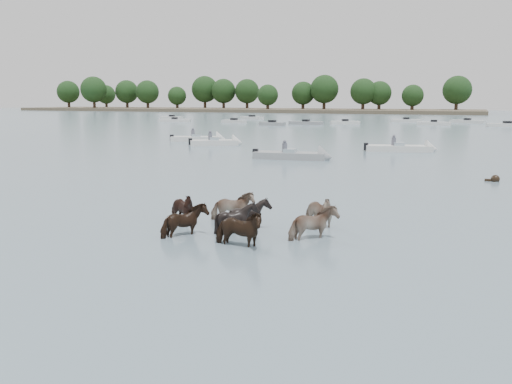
% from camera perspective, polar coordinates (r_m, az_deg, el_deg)
% --- Properties ---
extents(ground, '(400.00, 400.00, 0.00)m').
position_cam_1_polar(ground, '(15.87, -4.01, -5.07)').
color(ground, slate).
rests_on(ground, ground).
extents(shoreline, '(160.00, 30.00, 1.00)m').
position_cam_1_polar(shoreline, '(180.88, -2.63, 8.92)').
color(shoreline, '#4C4233').
rests_on(shoreline, ground).
extents(pony_herd, '(6.41, 4.36, 1.33)m').
position_cam_1_polar(pony_herd, '(16.58, -1.23, -3.00)').
color(pony_herd, black).
rests_on(pony_herd, ground).
extents(swimming_pony, '(0.72, 0.44, 0.44)m').
position_cam_1_polar(swimming_pony, '(29.34, 24.51, 1.25)').
color(swimming_pony, black).
rests_on(swimming_pony, ground).
extents(motorboat_a, '(4.91, 3.77, 1.92)m').
position_cam_1_polar(motorboat_a, '(48.07, -3.72, 5.39)').
color(motorboat_a, silver).
rests_on(motorboat_a, ground).
extents(motorboat_b, '(5.73, 2.25, 1.92)m').
position_cam_1_polar(motorboat_b, '(36.70, 4.90, 3.92)').
color(motorboat_b, gray).
rests_on(motorboat_b, ground).
extents(motorboat_c, '(5.84, 2.95, 1.92)m').
position_cam_1_polar(motorboat_c, '(43.87, 16.27, 4.56)').
color(motorboat_c, silver).
rests_on(motorboat_c, ground).
extents(motorboat_f, '(5.63, 3.38, 1.92)m').
position_cam_1_polar(motorboat_f, '(52.65, -5.66, 5.77)').
color(motorboat_f, silver).
rests_on(motorboat_f, ground).
extents(distant_flotilla, '(107.50, 28.09, 0.93)m').
position_cam_1_polar(distant_flotilla, '(91.78, 18.53, 7.14)').
color(distant_flotilla, silver).
rests_on(distant_flotilla, ground).
extents(treeline, '(149.99, 23.12, 12.38)m').
position_cam_1_polar(treeline, '(184.75, -3.60, 10.86)').
color(treeline, '#382619').
rests_on(treeline, ground).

